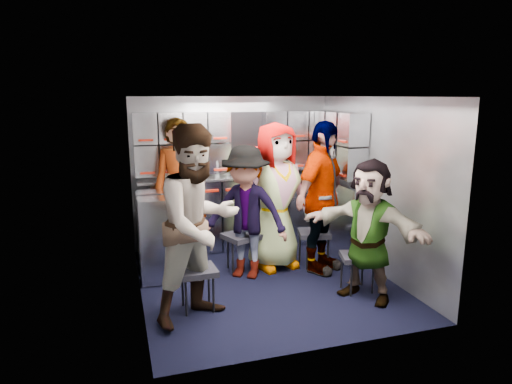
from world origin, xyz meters
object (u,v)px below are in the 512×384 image
object	(u,v)px
attendant_arc_e	(368,230)
jump_seat_mid_left	(242,238)
attendant_arc_a	(199,225)
attendant_arc_c	(276,196)
attendant_standing	(181,192)
jump_seat_near_left	(197,273)
jump_seat_mid_right	(314,235)
attendant_arc_b	(246,213)
jump_seat_near_right	(358,259)
attendant_arc_d	(321,198)
jump_seat_center	(271,230)

from	to	relation	value
attendant_arc_e	jump_seat_mid_left	bearing A→B (deg)	-170.50
attendant_arc_a	attendant_arc_c	xyz separation A→B (m)	(1.14, 1.07, -0.04)
attendant_standing	attendant_arc_a	xyz separation A→B (m)	(-0.04, -1.56, 0.01)
attendant_arc_e	jump_seat_near_left	bearing A→B (deg)	-131.82
jump_seat_mid_right	attendant_arc_c	world-z (taller)	attendant_arc_c
jump_seat_near_left	attendant_arc_a	distance (m)	0.58
attendant_arc_a	attendant_arc_b	bearing A→B (deg)	23.75
jump_seat_near_right	attendant_arc_b	world-z (taller)	attendant_arc_b
jump_seat_mid_left	jump_seat_near_left	bearing A→B (deg)	-128.70
attendant_arc_d	attendant_arc_e	size ratio (longest dim) A/B	1.23
attendant_arc_d	attendant_arc_b	bearing A→B (deg)	136.03
jump_seat_center	attendant_arc_b	distance (m)	0.68
jump_seat_center	attendant_standing	world-z (taller)	attendant_standing
jump_seat_near_left	attendant_arc_d	xyz separation A→B (m)	(1.61, 0.60, 0.53)
jump_seat_center	attendant_standing	size ratio (longest dim) A/B	0.26
jump_seat_mid_left	attendant_arc_e	xyz separation A→B (m)	(1.05, -1.13, 0.33)
jump_seat_near_right	attendant_arc_e	size ratio (longest dim) A/B	0.29
attendant_arc_c	jump_seat_center	bearing A→B (deg)	78.50
jump_seat_mid_right	jump_seat_near_right	bearing A→B (deg)	-81.08
jump_seat_center	attendant_standing	distance (m)	1.24
attendant_arc_c	attendant_arc_a	bearing A→B (deg)	-148.35
jump_seat_center	attendant_arc_c	world-z (taller)	attendant_arc_c
jump_seat_mid_left	attendant_arc_b	world-z (taller)	attendant_arc_b
jump_seat_center	jump_seat_mid_right	distance (m)	0.56
jump_seat_center	attendant_arc_c	bearing A→B (deg)	-90.00
attendant_arc_e	attendant_arc_d	bearing A→B (deg)	155.47
jump_seat_mid_right	jump_seat_center	bearing A→B (deg)	148.64
jump_seat_center	jump_seat_mid_right	bearing A→B (deg)	-31.36
attendant_arc_d	attendant_arc_e	xyz separation A→B (m)	(0.13, -0.85, -0.17)
jump_seat_mid_right	attendant_standing	world-z (taller)	attendant_standing
jump_seat_near_left	jump_seat_center	bearing A→B (deg)	43.15
attendant_arc_e	attendant_arc_a	bearing A→B (deg)	-125.98
jump_seat_near_left	jump_seat_center	distance (m)	1.56
jump_seat_mid_right	attendant_arc_b	xyz separation A→B (m)	(-0.92, -0.09, 0.38)
jump_seat_mid_left	attendant_arc_e	bearing A→B (deg)	-47.05
jump_seat_near_left	attendant_arc_c	bearing A→B (deg)	37.93
jump_seat_center	attendant_arc_c	size ratio (longest dim) A/B	0.27
jump_seat_near_right	attendant_standing	xyz separation A→B (m)	(-1.70, 1.45, 0.55)
attendant_arc_c	jump_seat_near_left	bearing A→B (deg)	-153.57
jump_seat_center	attendant_arc_c	distance (m)	0.51
attendant_arc_c	attendant_arc_d	xyz separation A→B (m)	(0.48, -0.29, 0.01)
jump_seat_mid_right	attendant_arc_c	size ratio (longest dim) A/B	0.26
attendant_arc_a	attendant_arc_c	distance (m)	1.56
jump_seat_center	attendant_arc_b	size ratio (longest dim) A/B	0.31
attendant_arc_c	attendant_arc_d	world-z (taller)	attendant_arc_d
attendant_arc_b	attendant_arc_e	xyz separation A→B (m)	(1.05, -0.95, -0.03)
attendant_arc_c	jump_seat_mid_right	bearing A→B (deg)	-24.54
jump_seat_mid_right	attendant_arc_a	distance (m)	1.95
jump_seat_near_left	attendant_arc_a	xyz separation A→B (m)	(-0.00, -0.18, 0.55)
attendant_arc_a	jump_seat_mid_left	bearing A→B (deg)	28.87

